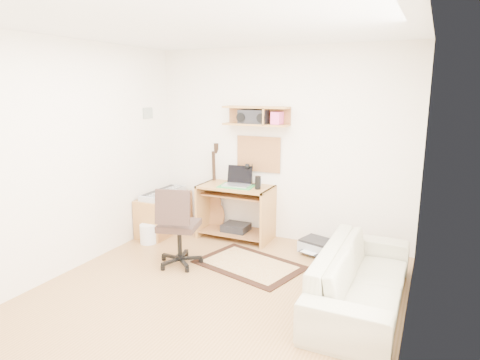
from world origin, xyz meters
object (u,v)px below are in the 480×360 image
at_px(desk, 236,212).
at_px(sofa, 362,268).
at_px(cabinet, 164,214).
at_px(task_chair, 179,225).
at_px(printer, 318,246).

distance_m(desk, sofa, 2.24).
bearing_deg(desk, cabinet, -167.85).
bearing_deg(task_chair, cabinet, 118.56).
xyz_separation_m(cabinet, sofa, (2.96, -0.96, 0.10)).
relative_size(desk, printer, 2.38).
distance_m(task_chair, sofa, 2.12).
relative_size(desk, task_chair, 1.03).
distance_m(desk, printer, 1.22).
distance_m(desk, cabinet, 1.08).
distance_m(cabinet, sofa, 3.11).
relative_size(task_chair, printer, 2.32).
bearing_deg(printer, cabinet, -158.35).
xyz_separation_m(cabinet, printer, (2.24, 0.18, -0.19)).
bearing_deg(printer, task_chair, -125.32).
relative_size(desk, cabinet, 1.11).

